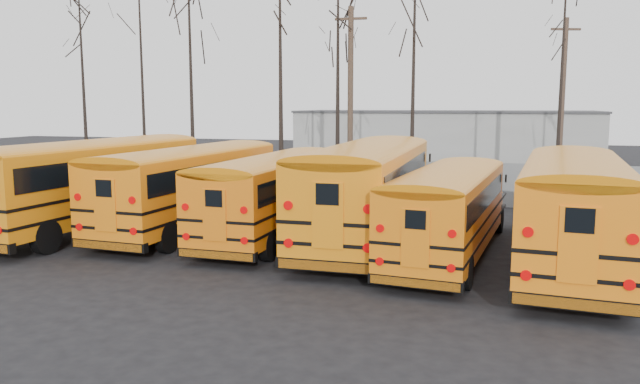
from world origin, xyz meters
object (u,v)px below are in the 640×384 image
(bus_b, at_px, (193,180))
(bus_c, at_px, (276,188))
(bus_e, at_px, (450,204))
(bus_d, at_px, (369,183))
(bus_f, at_px, (573,201))
(bus_a, at_px, (96,176))
(utility_pole_left, at_px, (350,96))
(utility_pole_right, at_px, (562,101))

(bus_b, relative_size, bus_c, 1.08)
(bus_c, distance_m, bus_e, 6.22)
(bus_d, bearing_deg, bus_f, -15.74)
(bus_a, height_order, utility_pole_left, utility_pole_left)
(bus_f, bearing_deg, bus_d, 169.34)
(bus_b, height_order, bus_e, bus_b)
(bus_f, distance_m, utility_pole_right, 18.68)
(bus_c, distance_m, utility_pole_left, 13.77)
(bus_a, relative_size, bus_e, 1.21)
(bus_c, bearing_deg, bus_d, 4.59)
(bus_b, bearing_deg, bus_c, -2.94)
(bus_f, height_order, utility_pole_left, utility_pole_left)
(bus_c, xyz_separation_m, utility_pole_right, (10.71, 16.86, 3.04))
(bus_b, distance_m, bus_c, 3.37)
(bus_b, xyz_separation_m, bus_c, (3.35, -0.38, -0.12))
(bus_a, relative_size, bus_b, 1.08)
(bus_c, xyz_separation_m, utility_pole_left, (-0.46, 13.36, 3.33))
(bus_c, distance_m, bus_d, 3.30)
(bus_c, xyz_separation_m, bus_e, (6.05, -1.42, -0.08))
(utility_pole_right, bearing_deg, bus_d, -133.14)
(bus_c, distance_m, utility_pole_right, 20.21)
(bus_b, relative_size, utility_pole_left, 1.15)
(bus_a, bearing_deg, bus_d, 8.30)
(utility_pole_left, bearing_deg, bus_d, -75.54)
(bus_e, xyz_separation_m, utility_pole_left, (-6.51, 14.78, 3.40))
(bus_e, bearing_deg, bus_a, -178.22)
(utility_pole_right, bearing_deg, utility_pole_left, 178.30)
(bus_b, relative_size, bus_f, 0.96)
(bus_a, bearing_deg, bus_f, 0.85)
(utility_pole_right, bearing_deg, bus_c, -141.55)
(bus_a, height_order, utility_pole_right, utility_pole_right)
(bus_c, bearing_deg, bus_e, -11.73)
(bus_b, distance_m, utility_pole_left, 13.68)
(bus_d, xyz_separation_m, utility_pole_left, (-3.74, 13.18, 3.05))
(bus_a, xyz_separation_m, bus_c, (6.88, 0.47, -0.26))
(bus_b, xyz_separation_m, utility_pole_right, (14.06, 16.49, 2.92))
(bus_e, height_order, bus_f, bus_f)
(bus_d, distance_m, utility_pole_left, 14.03)
(bus_b, distance_m, bus_f, 12.99)
(bus_b, height_order, bus_c, bus_b)
(bus_d, bearing_deg, bus_b, 178.15)
(bus_e, bearing_deg, utility_pole_right, 81.67)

